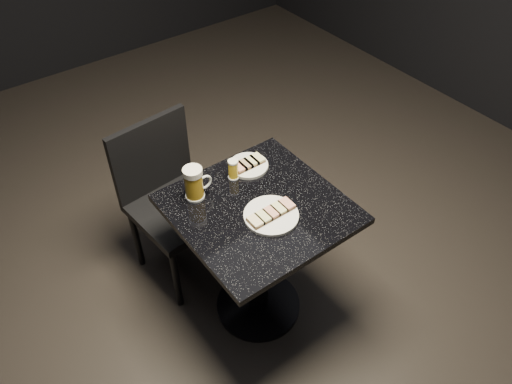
% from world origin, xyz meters
% --- Properties ---
extents(floor, '(6.00, 6.00, 0.00)m').
position_xyz_m(floor, '(0.00, 0.00, 0.00)').
color(floor, black).
rests_on(floor, ground).
extents(plate_large, '(0.23, 0.23, 0.01)m').
position_xyz_m(plate_large, '(0.01, -0.08, 0.76)').
color(plate_large, white).
rests_on(plate_large, table).
extents(plate_small, '(0.19, 0.19, 0.01)m').
position_xyz_m(plate_small, '(0.12, 0.24, 0.76)').
color(plate_small, silver).
rests_on(plate_small, table).
extents(table, '(0.70, 0.70, 0.75)m').
position_xyz_m(table, '(0.00, 0.00, 0.51)').
color(table, black).
rests_on(table, floor).
extents(beer_mug, '(0.12, 0.09, 0.16)m').
position_xyz_m(beer_mug, '(-0.18, 0.21, 0.83)').
color(beer_mug, silver).
rests_on(beer_mug, table).
extents(beer_tumbler, '(0.05, 0.05, 0.10)m').
position_xyz_m(beer_tumbler, '(0.02, 0.22, 0.80)').
color(beer_tumbler, silver).
rests_on(beer_tumbler, table).
extents(chair, '(0.48, 0.48, 0.89)m').
position_xyz_m(chair, '(-0.16, 0.54, 0.50)').
color(chair, black).
rests_on(chair, floor).
extents(canapes_on_plate_large, '(0.21, 0.07, 0.02)m').
position_xyz_m(canapes_on_plate_large, '(0.01, -0.08, 0.77)').
color(canapes_on_plate_large, '#4C3521').
rests_on(canapes_on_plate_large, plate_large).
extents(canapes_on_plate_small, '(0.15, 0.07, 0.02)m').
position_xyz_m(canapes_on_plate_small, '(0.12, 0.24, 0.77)').
color(canapes_on_plate_small, '#4C3521').
rests_on(canapes_on_plate_small, plate_small).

